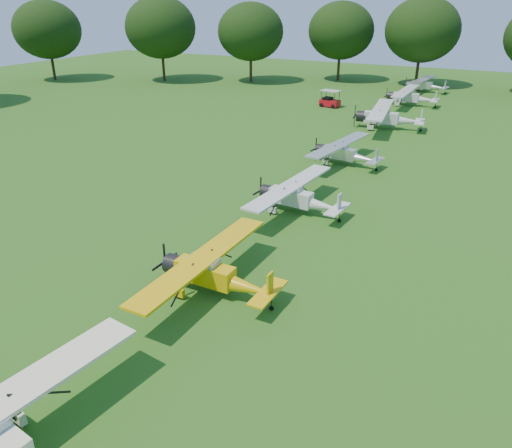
{
  "coord_description": "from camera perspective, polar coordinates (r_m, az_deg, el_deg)",
  "views": [
    {
      "loc": [
        12.3,
        -25.72,
        12.85
      ],
      "look_at": [
        0.87,
        -3.55,
        1.4
      ],
      "focal_mm": 35.0,
      "sensor_mm": 36.0,
      "label": 1
    }
  ],
  "objects": [
    {
      "name": "aircraft_2",
      "position": [
        23.38,
        -4.91,
        -5.51
      ],
      "size": [
        6.17,
        9.8,
        1.94
      ],
      "rotation": [
        0.0,
        0.0,
        -0.02
      ],
      "color": "#EAB909",
      "rests_on": "ground"
    },
    {
      "name": "tree_belt",
      "position": [
        27.74,
        8.78,
        14.38
      ],
      "size": [
        137.36,
        130.27,
        14.52
      ],
      "color": "black",
      "rests_on": "ground"
    },
    {
      "name": "aircraft_5",
      "position": [
        55.14,
        14.7,
        11.82
      ],
      "size": [
        7.32,
        11.62,
        2.28
      ],
      "rotation": [
        0.0,
        0.0,
        0.14
      ],
      "color": "silver",
      "rests_on": "ground"
    },
    {
      "name": "aircraft_3",
      "position": [
        32.18,
        4.74,
        3.19
      ],
      "size": [
        6.08,
        9.69,
        1.9
      ],
      "rotation": [
        0.0,
        0.0,
        -0.09
      ],
      "color": "silver",
      "rests_on": "ground"
    },
    {
      "name": "aircraft_6",
      "position": [
        68.31,
        17.2,
        13.79
      ],
      "size": [
        6.57,
        10.43,
        2.07
      ],
      "rotation": [
        0.0,
        0.0,
        -0.0
      ],
      "color": "silver",
      "rests_on": "ground"
    },
    {
      "name": "aircraft_7",
      "position": [
        79.09,
        18.73,
        14.89
      ],
      "size": [
        6.12,
        9.71,
        1.91
      ],
      "rotation": [
        0.0,
        0.0,
        -0.14
      ],
      "color": "silver",
      "rests_on": "ground"
    },
    {
      "name": "aircraft_4",
      "position": [
        42.23,
        10.08,
        8.1
      ],
      "size": [
        5.95,
        9.43,
        1.85
      ],
      "rotation": [
        0.0,
        0.0,
        -0.15
      ],
      "color": "silver",
      "rests_on": "ground"
    },
    {
      "name": "golf_cart",
      "position": [
        65.45,
        8.4,
        13.7
      ],
      "size": [
        2.62,
        1.86,
        2.06
      ],
      "rotation": [
        0.0,
        0.0,
        -0.17
      ],
      "color": "red",
      "rests_on": "ground"
    },
    {
      "name": "ground",
      "position": [
        31.27,
        1.56,
        0.39
      ],
      "size": [
        160.0,
        160.0,
        0.0
      ],
      "primitive_type": "plane",
      "color": "#215214",
      "rests_on": "ground"
    }
  ]
}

